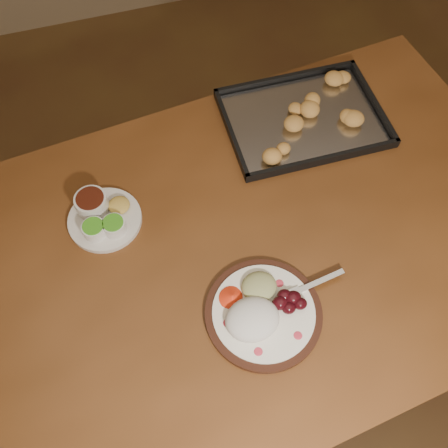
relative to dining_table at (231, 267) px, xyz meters
name	(u,v)px	position (x,y,z in m)	size (l,w,h in m)	color
ground	(253,371)	(0.05, -0.12, -0.65)	(4.00, 4.00, 0.00)	brown
dining_table	(231,267)	(0.00, 0.00, 0.00)	(1.59, 1.06, 0.75)	brown
dinner_plate	(261,312)	(0.01, -0.17, 0.12)	(0.32, 0.25, 0.06)	black
condiment_saucer	(102,216)	(-0.26, 0.16, 0.12)	(0.17, 0.17, 0.06)	silver
baking_tray	(303,118)	(0.29, 0.30, 0.11)	(0.41, 0.31, 0.04)	black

